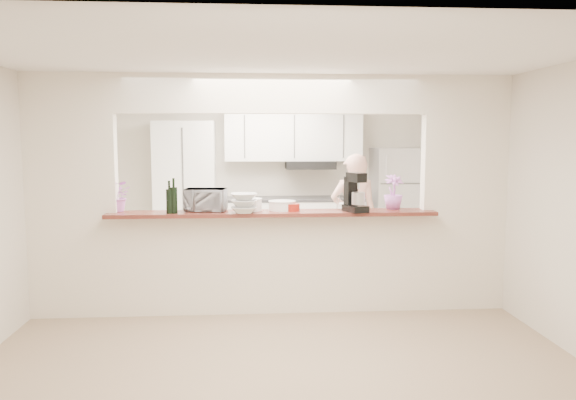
{
  "coord_description": "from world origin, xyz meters",
  "views": [
    {
      "loc": [
        -0.26,
        -5.84,
        1.85
      ],
      "look_at": [
        0.18,
        0.3,
        1.17
      ],
      "focal_mm": 35.0,
      "sensor_mm": 36.0,
      "label": 1
    }
  ],
  "objects": [
    {
      "name": "plate_stack_a",
      "position": [
        -0.25,
        0.03,
        1.15
      ],
      "size": [
        0.28,
        0.28,
        0.13
      ],
      "color": "white",
      "rests_on": "bar_counter"
    },
    {
      "name": "floor",
      "position": [
        0.0,
        0.0,
        0.0
      ],
      "size": [
        6.0,
        6.0,
        0.0
      ],
      "primitive_type": "plane",
      "color": "tan",
      "rests_on": "ground"
    },
    {
      "name": "serving_bowls",
      "position": [
        -0.3,
        -0.17,
        1.19
      ],
      "size": [
        0.28,
        0.28,
        0.2
      ],
      "primitive_type": "imported",
      "rotation": [
        0.0,
        0.0,
        0.02
      ],
      "color": "silver",
      "rests_on": "bar_counter"
    },
    {
      "name": "person",
      "position": [
        1.11,
        1.26,
        0.82
      ],
      "size": [
        0.62,
        0.43,
        1.64
      ],
      "primitive_type": "imported",
      "rotation": [
        0.0,
        0.0,
        3.08
      ],
      "color": "tan",
      "rests_on": "floor"
    },
    {
      "name": "wine_bottle_b",
      "position": [
        -1.01,
        -0.14,
        1.23
      ],
      "size": [
        0.07,
        0.07,
        0.36
      ],
      "color": "black",
      "rests_on": "bar_counter"
    },
    {
      "name": "red_bowl",
      "position": [
        0.2,
        -0.03,
        1.13
      ],
      "size": [
        0.16,
        0.16,
        0.08
      ],
      "primitive_type": "cylinder",
      "color": "maroon",
      "rests_on": "bar_counter"
    },
    {
      "name": "wine_bottle_a",
      "position": [
        -1.05,
        -0.15,
        1.22
      ],
      "size": [
        0.07,
        0.07,
        0.33
      ],
      "color": "black",
      "rests_on": "bar_counter"
    },
    {
      "name": "refrigerator",
      "position": [
        2.05,
        2.65,
        0.85
      ],
      "size": [
        0.75,
        0.7,
        1.7
      ],
      "primitive_type": "cube",
      "color": "#A7A8AC",
      "rests_on": "floor"
    },
    {
      "name": "toaster_oven",
      "position": [
        -0.7,
        0.03,
        1.21
      ],
      "size": [
        0.45,
        0.33,
        0.23
      ],
      "primitive_type": "imported",
      "rotation": [
        0.0,
        0.0,
        -0.1
      ],
      "color": "#A1A0A5",
      "rests_on": "bar_counter"
    },
    {
      "name": "stand_mixer",
      "position": [
        0.85,
        -0.14,
        1.27
      ],
      "size": [
        0.26,
        0.31,
        0.41
      ],
      "color": "black",
      "rests_on": "bar_counter"
    },
    {
      "name": "kitchen_cabinets",
      "position": [
        -0.19,
        2.72,
        0.97
      ],
      "size": [
        3.15,
        0.62,
        2.25
      ],
      "color": "silver",
      "rests_on": "floor"
    },
    {
      "name": "tile_overlay",
      "position": [
        0.0,
        1.55,
        0.01
      ],
      "size": [
        5.0,
        2.9,
        0.01
      ],
      "primitive_type": "cube",
      "color": "beige",
      "rests_on": "floor"
    },
    {
      "name": "flower_left",
      "position": [
        -1.6,
        0.05,
        1.25
      ],
      "size": [
        0.33,
        0.3,
        0.32
      ],
      "primitive_type": "imported",
      "rotation": [
        0.0,
        0.0,
        -0.16
      ],
      "color": "#DB74CC",
      "rests_on": "bar_counter"
    },
    {
      "name": "plate_stack_b",
      "position": [
        0.1,
        0.03,
        1.14
      ],
      "size": [
        0.29,
        0.29,
        0.1
      ],
      "color": "white",
      "rests_on": "bar_counter"
    },
    {
      "name": "tan_bowl",
      "position": [
        0.05,
        0.08,
        1.13
      ],
      "size": [
        0.16,
        0.16,
        0.08
      ],
      "primitive_type": "cylinder",
      "color": "beige",
      "rests_on": "bar_counter"
    },
    {
      "name": "partition",
      "position": [
        0.0,
        0.0,
        1.48
      ],
      "size": [
        5.0,
        0.15,
        2.5
      ],
      "color": "white",
      "rests_on": "floor"
    },
    {
      "name": "utensil_caddy",
      "position": [
        0.8,
        0.05,
        1.17
      ],
      "size": [
        0.24,
        0.2,
        0.2
      ],
      "color": "silver",
      "rests_on": "bar_counter"
    },
    {
      "name": "flower_right",
      "position": [
        1.3,
        0.05,
        1.27
      ],
      "size": [
        0.24,
        0.24,
        0.37
      ],
      "primitive_type": "imported",
      "rotation": [
        0.0,
        0.0,
        0.16
      ],
      "color": "#B061B4",
      "rests_on": "bar_counter"
    },
    {
      "name": "bar_counter",
      "position": [
        0.0,
        -0.0,
        0.58
      ],
      "size": [
        3.4,
        0.38,
        1.09
      ],
      "color": "white",
      "rests_on": "floor"
    }
  ]
}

